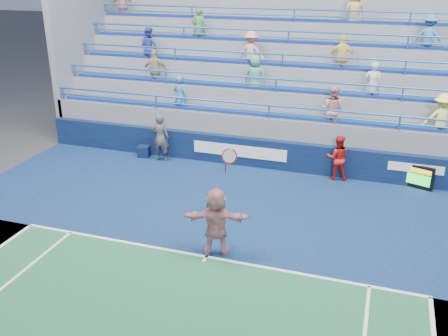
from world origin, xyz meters
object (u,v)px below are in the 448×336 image
(ball_girl, at_px, (338,158))
(line_judge, at_px, (160,137))
(serve_speed_board, at_px, (416,176))
(judge_chair, at_px, (144,150))
(tennis_player, at_px, (216,221))

(ball_girl, bearing_deg, line_judge, -7.63)
(serve_speed_board, height_order, judge_chair, serve_speed_board)
(ball_girl, bearing_deg, judge_chair, -8.99)
(judge_chair, height_order, tennis_player, tennis_player)
(judge_chair, relative_size, line_judge, 0.43)
(line_judge, bearing_deg, serve_speed_board, 173.54)
(serve_speed_board, distance_m, judge_chair, 10.09)
(serve_speed_board, xyz_separation_m, tennis_player, (-5.08, -6.03, 0.52))
(judge_chair, relative_size, tennis_player, 0.27)
(tennis_player, xyz_separation_m, ball_girl, (2.44, 5.93, -0.13))
(serve_speed_board, distance_m, ball_girl, 2.66)
(judge_chair, xyz_separation_m, ball_girl, (7.46, 0.11, 0.55))
(ball_girl, bearing_deg, tennis_player, 57.80)
(ball_girl, bearing_deg, serve_speed_board, 172.24)
(judge_chair, distance_m, line_judge, 1.06)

